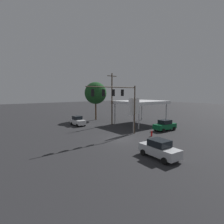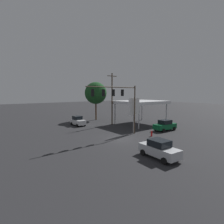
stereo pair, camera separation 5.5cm
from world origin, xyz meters
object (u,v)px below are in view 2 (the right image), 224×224
(traffic_signal_assembly, at_px, (118,98))
(hatchback_crossing, at_px, (78,121))
(utility_pole, at_px, (112,98))
(price_sign, at_px, (134,108))
(street_tree, at_px, (96,93))
(fire_hydrant, at_px, (152,134))
(sedan_far, at_px, (159,149))
(sedan_waiting, at_px, (165,125))

(traffic_signal_assembly, xyz_separation_m, hatchback_crossing, (0.53, -12.21, -5.09))
(traffic_signal_assembly, distance_m, utility_pole, 10.73)
(price_sign, relative_size, street_tree, 0.62)
(fire_hydrant, bearing_deg, traffic_signal_assembly, -35.70)
(utility_pole, distance_m, hatchback_crossing, 8.64)
(traffic_signal_assembly, bearing_deg, fire_hydrant, 144.30)
(sedan_far, bearing_deg, utility_pole, 160.41)
(price_sign, xyz_separation_m, fire_hydrant, (-0.36, 3.55, -3.76))
(hatchback_crossing, distance_m, street_tree, 10.04)
(sedan_far, distance_m, fire_hydrant, 9.12)
(street_tree, height_order, fire_hydrant, street_tree)
(traffic_signal_assembly, bearing_deg, sedan_far, 76.40)
(sedan_waiting, xyz_separation_m, fire_hydrant, (5.22, 1.26, -0.51))
(sedan_waiting, xyz_separation_m, street_tree, (2.91, -18.18, 5.71))
(traffic_signal_assembly, height_order, hatchback_crossing, traffic_signal_assembly)
(sedan_far, bearing_deg, street_tree, 165.42)
(price_sign, height_order, sedan_far, price_sign)
(street_tree, bearing_deg, traffic_signal_assembly, 68.03)
(fire_hydrant, bearing_deg, sedan_far, 43.87)
(traffic_signal_assembly, relative_size, street_tree, 0.98)
(traffic_signal_assembly, height_order, sedan_far, traffic_signal_assembly)
(hatchback_crossing, bearing_deg, traffic_signal_assembly, 1.96)
(street_tree, bearing_deg, price_sign, 80.46)
(utility_pole, height_order, sedan_far, utility_pole)
(utility_pole, bearing_deg, street_tree, -95.37)
(hatchback_crossing, xyz_separation_m, fire_hydrant, (-4.82, 15.29, -0.51))
(utility_pole, height_order, sedan_waiting, utility_pole)
(street_tree, xyz_separation_m, fire_hydrant, (2.31, 19.44, -6.22))
(utility_pole, bearing_deg, hatchback_crossing, -26.83)
(traffic_signal_assembly, distance_m, hatchback_crossing, 13.24)
(utility_pole, bearing_deg, traffic_signal_assembly, 56.60)
(price_sign, bearing_deg, fire_hydrant, 95.82)
(hatchback_crossing, height_order, fire_hydrant, hatchback_crossing)
(sedan_far, height_order, street_tree, street_tree)
(price_sign, relative_size, sedan_waiting, 1.30)
(traffic_signal_assembly, xyz_separation_m, utility_pole, (-5.90, -8.95, -0.33))
(price_sign, bearing_deg, traffic_signal_assembly, 6.74)
(utility_pole, xyz_separation_m, sedan_far, (8.17, 18.34, -4.75))
(traffic_signal_assembly, relative_size, price_sign, 1.57)
(sedan_far, bearing_deg, price_sign, 152.26)
(street_tree, relative_size, fire_hydrant, 10.66)
(sedan_waiting, height_order, street_tree, street_tree)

